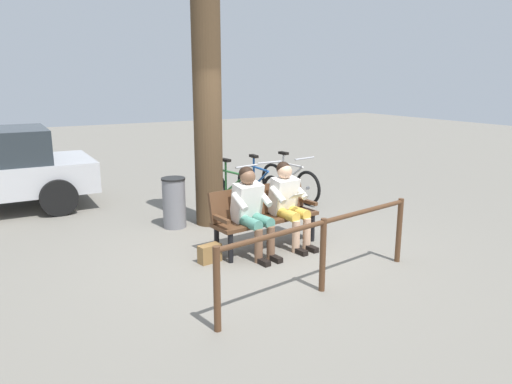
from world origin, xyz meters
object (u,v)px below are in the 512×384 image
object	(u,v)px
person_companion	(251,207)
handbag	(210,253)
litter_bin	(174,203)
bench	(263,212)
bicycle_blue	(232,192)
bicycle_red	(258,186)
tree_trunk	(208,115)
person_reading	(288,200)
bicycle_orange	(289,182)

from	to	relation	value
person_companion	handbag	world-z (taller)	person_companion
litter_bin	person_companion	bearing A→B (deg)	105.70
bench	litter_bin	xyz separation A→B (m)	(0.78, -1.49, -0.10)
person_companion	bicycle_blue	world-z (taller)	person_companion
bench	handbag	distance (m)	1.02
person_companion	bicycle_blue	bearing A→B (deg)	-116.92
bench	bicycle_red	bearing A→B (deg)	-124.99
bench	tree_trunk	size ratio (longest dim) A/B	0.46
bicycle_red	bicycle_blue	xyz separation A→B (m)	(0.62, 0.14, 0.00)
person_reading	litter_bin	size ratio (longest dim) A/B	1.48
handbag	bicycle_blue	size ratio (longest dim) A/B	0.18
person_reading	tree_trunk	distance (m)	1.96
person_companion	person_reading	bearing A→B (deg)	179.95
person_reading	tree_trunk	world-z (taller)	tree_trunk
litter_bin	bench	bearing A→B (deg)	117.54
bench	bicycle_red	world-z (taller)	bicycle_red
tree_trunk	bicycle_blue	distance (m)	1.63
person_companion	tree_trunk	world-z (taller)	tree_trunk
handbag	tree_trunk	bearing A→B (deg)	-114.49
person_reading	bicycle_red	bearing A→B (deg)	-116.02
bench	bicycle_red	size ratio (longest dim) A/B	0.98
person_companion	bicycle_orange	distance (m)	3.11
person_reading	person_companion	xyz separation A→B (m)	(0.64, 0.07, -0.00)
handbag	litter_bin	size ratio (longest dim) A/B	0.37
bench	bicycle_orange	bearing A→B (deg)	-138.02
tree_trunk	handbag	bearing A→B (deg)	65.51
person_reading	bicycle_orange	world-z (taller)	person_reading
handbag	bicycle_blue	distance (m)	2.50
bench	handbag	world-z (taller)	bench
tree_trunk	litter_bin	size ratio (longest dim) A/B	4.37
tree_trunk	bicycle_red	distance (m)	2.00
person_companion	tree_trunk	bearing A→B (deg)	-100.52
tree_trunk	bicycle_orange	xyz separation A→B (m)	(-2.00, -0.66, -1.41)
tree_trunk	bicycle_orange	bearing A→B (deg)	-161.84
bench	bicycle_orange	xyz separation A→B (m)	(-1.81, -2.06, -0.15)
person_companion	litter_bin	bearing A→B (deg)	-81.01
handbag	litter_bin	world-z (taller)	litter_bin
bicycle_orange	bicycle_red	world-z (taller)	same
tree_trunk	litter_bin	bearing A→B (deg)	-8.38
bicycle_orange	bicycle_blue	distance (m)	1.36
person_reading	person_companion	world-z (taller)	same
litter_bin	bicycle_red	xyz separation A→B (m)	(-1.86, -0.53, -0.05)
tree_trunk	litter_bin	distance (m)	1.49
bicycle_orange	bicycle_blue	bearing A→B (deg)	-91.25
bicycle_orange	bicycle_red	xyz separation A→B (m)	(0.72, 0.04, 0.00)
bench	bicycle_orange	world-z (taller)	bicycle_orange
handbag	bench	bearing A→B (deg)	-168.35
bicycle_blue	bench	bearing A→B (deg)	-25.52
bench	person_reading	world-z (taller)	person_reading
bench	litter_bin	distance (m)	1.68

